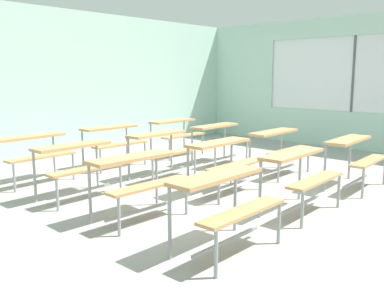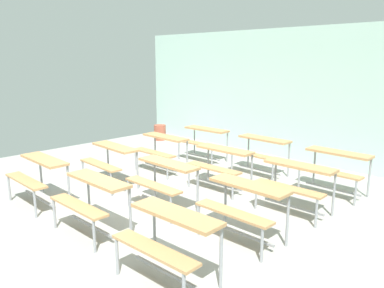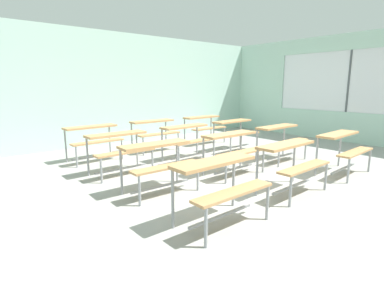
{
  "view_description": "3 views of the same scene",
  "coord_description": "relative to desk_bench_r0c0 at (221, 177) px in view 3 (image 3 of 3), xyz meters",
  "views": [
    {
      "loc": [
        -4.52,
        -3.38,
        1.69
      ],
      "look_at": [
        0.13,
        0.94,
        0.64
      ],
      "focal_mm": 39.43,
      "sensor_mm": 36.0,
      "label": 1
    },
    {
      "loc": [
        4.45,
        -3.37,
        2.32
      ],
      "look_at": [
        -0.61,
        1.68,
        0.71
      ],
      "focal_mm": 35.74,
      "sensor_mm": 36.0,
      "label": 2
    },
    {
      "loc": [
        -3.8,
        -3.3,
        1.6
      ],
      "look_at": [
        -0.32,
        0.93,
        0.52
      ],
      "focal_mm": 28.0,
      "sensor_mm": 36.0,
      "label": 3
    }
  ],
  "objects": [
    {
      "name": "ground",
      "position": [
        1.46,
        0.97,
        -0.59
      ],
      "size": [
        10.0,
        9.0,
        0.05
      ],
      "primitive_type": "cube",
      "color": "#9E9E99"
    },
    {
      "name": "wall_back",
      "position": [
        1.46,
        5.47,
        0.94
      ],
      "size": [
        10.0,
        0.12,
        3.0
      ],
      "primitive_type": "cube",
      "color": "silver",
      "rests_on": "ground"
    },
    {
      "name": "wall_right",
      "position": [
        6.46,
        0.83,
        0.88
      ],
      "size": [
        0.12,
        9.0,
        3.0
      ],
      "color": "silver",
      "rests_on": "ground"
    },
    {
      "name": "desk_bench_r0c0",
      "position": [
        0.0,
        0.0,
        0.0
      ],
      "size": [
        1.1,
        0.6,
        0.74
      ],
      "rotation": [
        0.0,
        0.0,
        0.01
      ],
      "color": "tan",
      "rests_on": "ground"
    },
    {
      "name": "desk_bench_r0c1",
      "position": [
        1.54,
        0.06,
        0.0
      ],
      "size": [
        1.12,
        0.62,
        0.74
      ],
      "rotation": [
        0.0,
        0.0,
        0.03
      ],
      "color": "tan",
      "rests_on": "ground"
    },
    {
      "name": "desk_bench_r0c2",
      "position": [
        3.14,
        0.02,
        0.0
      ],
      "size": [
        1.13,
        0.64,
        0.74
      ],
      "rotation": [
        0.0,
        0.0,
        0.05
      ],
      "color": "tan",
      "rests_on": "ground"
    },
    {
      "name": "desk_bench_r1c0",
      "position": [
        0.03,
        1.33,
        0.0
      ],
      "size": [
        1.11,
        0.62,
        0.74
      ],
      "rotation": [
        0.0,
        0.0,
        -0.03
      ],
      "color": "tan",
      "rests_on": "ground"
    },
    {
      "name": "desk_bench_r1c1",
      "position": [
        1.59,
        1.28,
        0.0
      ],
      "size": [
        1.11,
        0.6,
        0.74
      ],
      "rotation": [
        0.0,
        0.0,
        0.01
      ],
      "color": "tan",
      "rests_on": "ground"
    },
    {
      "name": "desk_bench_r1c2",
      "position": [
        3.12,
        1.31,
        0.0
      ],
      "size": [
        1.11,
        0.6,
        0.74
      ],
      "rotation": [
        0.0,
        0.0,
        0.01
      ],
      "color": "tan",
      "rests_on": "ground"
    },
    {
      "name": "desk_bench_r2c0",
      "position": [
        0.01,
        2.59,
        0.0
      ],
      "size": [
        1.11,
        0.61,
        0.74
      ],
      "rotation": [
        0.0,
        0.0,
        0.02
      ],
      "color": "tan",
      "rests_on": "ground"
    },
    {
      "name": "desk_bench_r2c1",
      "position": [
        1.6,
        2.61,
        0.0
      ],
      "size": [
        1.12,
        0.64,
        0.74
      ],
      "rotation": [
        0.0,
        0.0,
        0.04
      ],
      "color": "tan",
      "rests_on": "ground"
    },
    {
      "name": "desk_bench_r2c2",
      "position": [
        3.11,
        2.61,
        0.0
      ],
      "size": [
        1.12,
        0.62,
        0.74
      ],
      "rotation": [
        0.0,
        0.0,
        0.03
      ],
      "color": "tan",
      "rests_on": "ground"
    },
    {
      "name": "desk_bench_r3c0",
      "position": [
        0.01,
        3.84,
        0.0
      ],
      "size": [
        1.13,
        0.65,
        0.74
      ],
      "rotation": [
        0.0,
        0.0,
        0.05
      ],
      "color": "tan",
      "rests_on": "ground"
    },
    {
      "name": "desk_bench_r3c1",
      "position": [
        1.58,
        3.89,
        0.0
      ],
      "size": [
        1.11,
        0.6,
        0.74
      ],
      "rotation": [
        0.0,
        0.0,
        -0.01
      ],
      "color": "tan",
      "rests_on": "ground"
    },
    {
      "name": "desk_bench_r3c2",
      "position": [
        3.16,
        3.83,
        0.0
      ],
      "size": [
        1.1,
        0.6,
        0.74
      ],
      "rotation": [
        0.0,
        0.0,
        0.01
      ],
      "color": "tan",
      "rests_on": "ground"
    }
  ]
}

